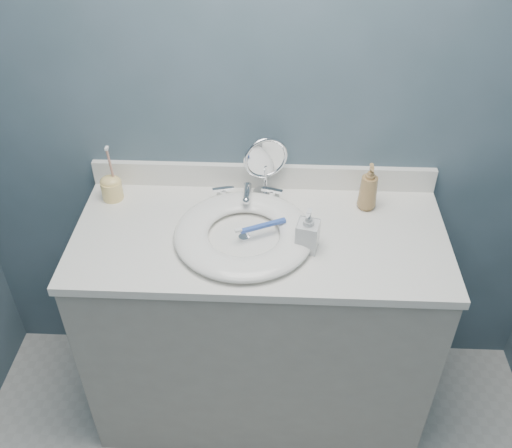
# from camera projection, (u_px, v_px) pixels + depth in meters

# --- Properties ---
(back_wall) EXTENTS (2.20, 0.02, 2.40)m
(back_wall) POSITION_uv_depth(u_px,v_px,m) (264.00, 104.00, 1.87)
(back_wall) COLOR #3F555F
(back_wall) RESTS_ON ground
(vanity_cabinet) EXTENTS (1.20, 0.55, 0.85)m
(vanity_cabinet) POSITION_uv_depth(u_px,v_px,m) (259.00, 326.00, 2.14)
(vanity_cabinet) COLOR #A4A196
(vanity_cabinet) RESTS_ON ground
(countertop) EXTENTS (1.22, 0.57, 0.03)m
(countertop) POSITION_uv_depth(u_px,v_px,m) (260.00, 236.00, 1.87)
(countertop) COLOR white
(countertop) RESTS_ON vanity_cabinet
(backsplash) EXTENTS (1.22, 0.02, 0.09)m
(backsplash) POSITION_uv_depth(u_px,v_px,m) (263.00, 176.00, 2.03)
(backsplash) COLOR white
(backsplash) RESTS_ON countertop
(basin) EXTENTS (0.45, 0.45, 0.04)m
(basin) POSITION_uv_depth(u_px,v_px,m) (244.00, 234.00, 1.82)
(basin) COLOR white
(basin) RESTS_ON countertop
(drain) EXTENTS (0.04, 0.04, 0.01)m
(drain) POSITION_uv_depth(u_px,v_px,m) (244.00, 237.00, 1.83)
(drain) COLOR silver
(drain) RESTS_ON countertop
(faucet) EXTENTS (0.25, 0.13, 0.07)m
(faucet) POSITION_uv_depth(u_px,v_px,m) (247.00, 195.00, 1.97)
(faucet) COLOR silver
(faucet) RESTS_ON countertop
(makeup_mirror) EXTENTS (0.15, 0.09, 0.23)m
(makeup_mirror) POSITION_uv_depth(u_px,v_px,m) (266.00, 165.00, 1.94)
(makeup_mirror) COLOR silver
(makeup_mirror) RESTS_ON countertop
(soap_bottle_amber) EXTENTS (0.07, 0.07, 0.17)m
(soap_bottle_amber) POSITION_uv_depth(u_px,v_px,m) (369.00, 187.00, 1.91)
(soap_bottle_amber) COLOR #9E7847
(soap_bottle_amber) RESTS_ON countertop
(soap_bottle_clear) EXTENTS (0.08, 0.08, 0.15)m
(soap_bottle_clear) POSITION_uv_depth(u_px,v_px,m) (308.00, 230.00, 1.75)
(soap_bottle_clear) COLOR silver
(soap_bottle_clear) RESTS_ON countertop
(toothbrush_holder) EXTENTS (0.07, 0.07, 0.21)m
(toothbrush_holder) POSITION_uv_depth(u_px,v_px,m) (111.00, 187.00, 1.98)
(toothbrush_holder) COLOR #FFDA7F
(toothbrush_holder) RESTS_ON countertop
(toothbrush_lying) EXTENTS (0.16, 0.09, 0.02)m
(toothbrush_lying) POSITION_uv_depth(u_px,v_px,m) (261.00, 226.00, 1.81)
(toothbrush_lying) COLOR #3256B4
(toothbrush_lying) RESTS_ON basin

